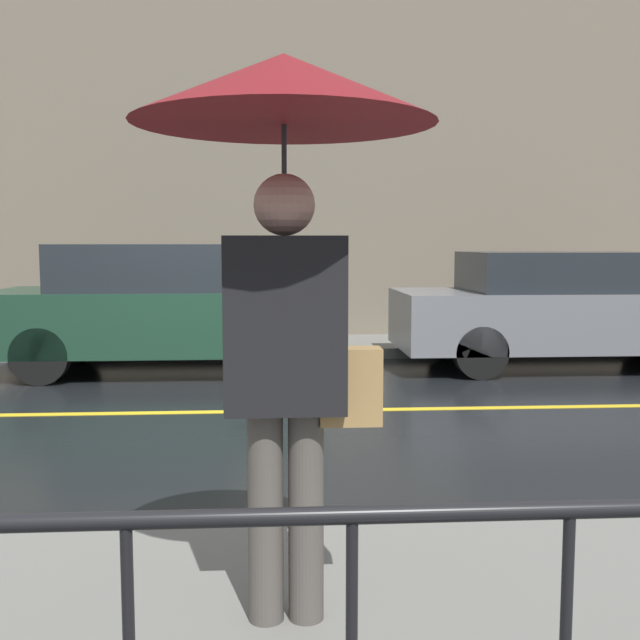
% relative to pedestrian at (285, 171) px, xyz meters
% --- Properties ---
extents(ground_plane, '(80.00, 80.00, 0.00)m').
position_rel_pedestrian_xyz_m(ground_plane, '(-0.55, 4.36, -1.90)').
color(ground_plane, black).
extents(sidewalk_far, '(28.00, 1.68, 0.15)m').
position_rel_pedestrian_xyz_m(sidewalk_far, '(-0.55, 8.46, -1.83)').
color(sidewalk_far, slate).
rests_on(sidewalk_far, ground_plane).
extents(lane_marking, '(25.20, 0.12, 0.01)m').
position_rel_pedestrian_xyz_m(lane_marking, '(-0.55, 4.36, -1.90)').
color(lane_marking, gold).
rests_on(lane_marking, ground_plane).
extents(building_storefront, '(28.00, 0.30, 5.95)m').
position_rel_pedestrian_xyz_m(building_storefront, '(-0.55, 9.45, 1.07)').
color(building_storefront, '#706656').
rests_on(building_storefront, ground_plane).
extents(pedestrian, '(1.14, 1.14, 2.19)m').
position_rel_pedestrian_xyz_m(pedestrian, '(0.00, 0.00, 0.00)').
color(pedestrian, '#4C4742').
rests_on(pedestrian, sidewalk_near).
extents(car_dark_green, '(4.04, 1.77, 1.63)m').
position_rel_pedestrian_xyz_m(car_dark_green, '(-1.52, 6.72, -1.08)').
color(car_dark_green, '#193828').
rests_on(car_dark_green, ground_plane).
extents(car_grey, '(4.58, 1.73, 1.53)m').
position_rel_pedestrian_xyz_m(car_grey, '(3.85, 6.72, -1.12)').
color(car_grey, slate).
rests_on(car_grey, ground_plane).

